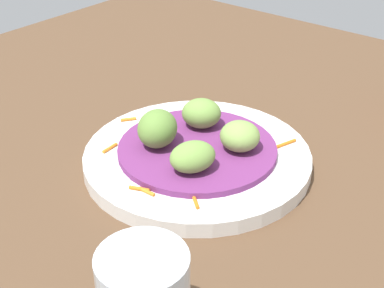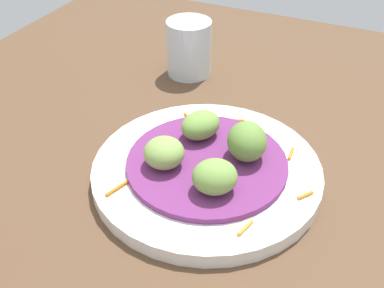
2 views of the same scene
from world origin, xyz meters
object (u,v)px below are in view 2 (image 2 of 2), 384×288
at_px(guac_scoop_left, 250,142).
at_px(guac_scoop_back, 215,177).
at_px(guac_scoop_right, 164,153).
at_px(guac_scoop_center, 201,125).
at_px(main_plate, 207,171).
at_px(water_glass, 189,48).

bearing_deg(guac_scoop_left, guac_scoop_back, -102.38).
bearing_deg(guac_scoop_right, guac_scoop_center, 77.62).
xyz_separation_m(main_plate, water_glass, (-0.13, 0.23, 0.04)).
height_order(main_plate, guac_scoop_left, guac_scoop_left).
bearing_deg(main_plate, guac_scoop_center, 122.62).
distance_m(main_plate, guac_scoop_left, 0.06).
bearing_deg(guac_scoop_back, water_glass, 120.08).
height_order(guac_scoop_right, water_glass, water_glass).
relative_size(guac_scoop_left, guac_scoop_back, 1.09).
distance_m(main_plate, guac_scoop_right, 0.06).
bearing_deg(guac_scoop_center, guac_scoop_back, -57.38).
xyz_separation_m(guac_scoop_right, guac_scoop_back, (0.07, -0.02, 0.00)).
relative_size(main_plate, guac_scoop_right, 5.77).
relative_size(guac_scoop_left, guac_scoop_center, 1.02).
bearing_deg(guac_scoop_left, main_plate, -147.38).
bearing_deg(main_plate, guac_scoop_left, 32.62).
xyz_separation_m(guac_scoop_center, guac_scoop_right, (-0.02, -0.07, 0.00)).
bearing_deg(water_glass, main_plate, -60.40).
distance_m(guac_scoop_back, water_glass, 0.32).
relative_size(main_plate, guac_scoop_left, 5.05).
xyz_separation_m(main_plate, guac_scoop_center, (-0.03, 0.04, 0.03)).
bearing_deg(guac_scoop_center, guac_scoop_left, -12.38).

